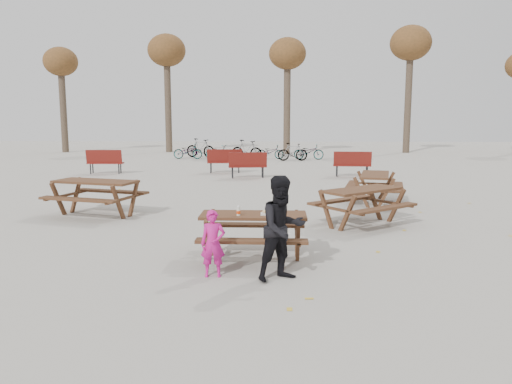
{
  "coord_description": "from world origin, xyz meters",
  "views": [
    {
      "loc": [
        0.4,
        -8.32,
        2.42
      ],
      "look_at": [
        0.0,
        1.0,
        1.0
      ],
      "focal_mm": 35.0,
      "sensor_mm": 36.0,
      "label": 1
    }
  ],
  "objects_px": {
    "adult": "(282,228)",
    "picnic_table_east": "(362,207)",
    "main_picnic_table": "(253,225)",
    "picnic_table_north": "(96,198)",
    "child": "(213,244)",
    "picnic_table_far": "(375,188)",
    "soda_bottle": "(238,211)",
    "food_tray": "(266,214)"
  },
  "relations": [
    {
      "from": "adult",
      "to": "picnic_table_east",
      "type": "bearing_deg",
      "value": 33.69
    },
    {
      "from": "main_picnic_table",
      "to": "picnic_table_east",
      "type": "bearing_deg",
      "value": 50.03
    },
    {
      "from": "picnic_table_north",
      "to": "adult",
      "type": "bearing_deg",
      "value": -30.4
    },
    {
      "from": "picnic_table_east",
      "to": "picnic_table_north",
      "type": "bearing_deg",
      "value": 133.99
    },
    {
      "from": "child",
      "to": "picnic_table_far",
      "type": "bearing_deg",
      "value": 55.74
    },
    {
      "from": "main_picnic_table",
      "to": "soda_bottle",
      "type": "relative_size",
      "value": 10.59
    },
    {
      "from": "food_tray",
      "to": "child",
      "type": "relative_size",
      "value": 0.18
    },
    {
      "from": "adult",
      "to": "main_picnic_table",
      "type": "bearing_deg",
      "value": 81.96
    },
    {
      "from": "child",
      "to": "picnic_table_far",
      "type": "relative_size",
      "value": 0.54
    },
    {
      "from": "main_picnic_table",
      "to": "adult",
      "type": "bearing_deg",
      "value": -66.84
    },
    {
      "from": "food_tray",
      "to": "soda_bottle",
      "type": "distance_m",
      "value": 0.47
    },
    {
      "from": "child",
      "to": "adult",
      "type": "bearing_deg",
      "value": -11.17
    },
    {
      "from": "main_picnic_table",
      "to": "picnic_table_east",
      "type": "relative_size",
      "value": 0.94
    },
    {
      "from": "main_picnic_table",
      "to": "picnic_table_far",
      "type": "distance_m",
      "value": 6.48
    },
    {
      "from": "child",
      "to": "picnic_table_north",
      "type": "xyz_separation_m",
      "value": [
        -3.47,
        4.57,
        -0.08
      ]
    },
    {
      "from": "food_tray",
      "to": "soda_bottle",
      "type": "relative_size",
      "value": 1.06
    },
    {
      "from": "soda_bottle",
      "to": "picnic_table_north",
      "type": "bearing_deg",
      "value": 135.69
    },
    {
      "from": "main_picnic_table",
      "to": "soda_bottle",
      "type": "xyz_separation_m",
      "value": [
        -0.24,
        -0.16,
        0.26
      ]
    },
    {
      "from": "main_picnic_table",
      "to": "child",
      "type": "distance_m",
      "value": 1.17
    },
    {
      "from": "soda_bottle",
      "to": "adult",
      "type": "relative_size",
      "value": 0.11
    },
    {
      "from": "picnic_table_north",
      "to": "picnic_table_east",
      "type": "bearing_deg",
      "value": 8.33
    },
    {
      "from": "child",
      "to": "soda_bottle",
      "type": "bearing_deg",
      "value": 64.36
    },
    {
      "from": "food_tray",
      "to": "picnic_table_far",
      "type": "relative_size",
      "value": 0.09
    },
    {
      "from": "picnic_table_north",
      "to": "picnic_table_far",
      "type": "bearing_deg",
      "value": 32.08
    },
    {
      "from": "soda_bottle",
      "to": "main_picnic_table",
      "type": "bearing_deg",
      "value": 32.53
    },
    {
      "from": "main_picnic_table",
      "to": "food_tray",
      "type": "distance_m",
      "value": 0.31
    },
    {
      "from": "food_tray",
      "to": "adult",
      "type": "xyz_separation_m",
      "value": [
        0.27,
        -1.04,
        -0.01
      ]
    },
    {
      "from": "picnic_table_far",
      "to": "child",
      "type": "bearing_deg",
      "value": 163.69
    },
    {
      "from": "picnic_table_far",
      "to": "food_tray",
      "type": "bearing_deg",
      "value": 165.74
    },
    {
      "from": "child",
      "to": "main_picnic_table",
      "type": "bearing_deg",
      "value": 55.74
    },
    {
      "from": "picnic_table_north",
      "to": "child",
      "type": "bearing_deg",
      "value": -37.19
    },
    {
      "from": "food_tray",
      "to": "soda_bottle",
      "type": "bearing_deg",
      "value": -171.49
    },
    {
      "from": "child",
      "to": "adult",
      "type": "xyz_separation_m",
      "value": [
        1.05,
        -0.11,
        0.27
      ]
    },
    {
      "from": "soda_bottle",
      "to": "picnic_table_north",
      "type": "height_order",
      "value": "soda_bottle"
    },
    {
      "from": "adult",
      "to": "picnic_table_far",
      "type": "bearing_deg",
      "value": 37.48
    },
    {
      "from": "adult",
      "to": "picnic_table_north",
      "type": "relative_size",
      "value": 0.77
    },
    {
      "from": "child",
      "to": "food_tray",
      "type": "bearing_deg",
      "value": 44.78
    },
    {
      "from": "main_picnic_table",
      "to": "picnic_table_north",
      "type": "relative_size",
      "value": 0.89
    },
    {
      "from": "picnic_table_east",
      "to": "picnic_table_north",
      "type": "distance_m",
      "value": 6.39
    },
    {
      "from": "main_picnic_table",
      "to": "adult",
      "type": "height_order",
      "value": "adult"
    },
    {
      "from": "soda_bottle",
      "to": "picnic_table_east",
      "type": "xyz_separation_m",
      "value": [
        2.54,
        2.9,
        -0.43
      ]
    },
    {
      "from": "main_picnic_table",
      "to": "picnic_table_far",
      "type": "xyz_separation_m",
      "value": [
        3.14,
        5.67,
        -0.18
      ]
    }
  ]
}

